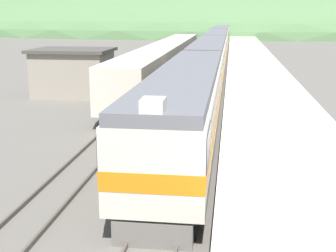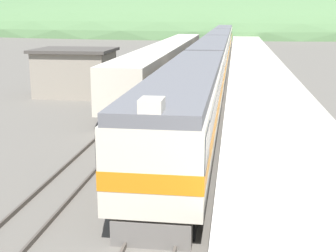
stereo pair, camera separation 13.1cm
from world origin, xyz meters
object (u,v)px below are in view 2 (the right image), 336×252
carriage_second (211,60)px  carriage_third (220,44)px  siding_train (168,62)px  carriage_fourth (224,36)px  express_train_lead_car (188,105)px

carriage_second → carriage_third: same height
siding_train → carriage_second: bearing=1.5°
carriage_third → carriage_fourth: 23.02m
express_train_lead_car → carriage_second: 22.77m
carriage_second → carriage_third: (0.00, 23.02, 0.00)m
express_train_lead_car → carriage_second: express_train_lead_car is taller
express_train_lead_car → carriage_third: 45.78m
express_train_lead_car → carriage_fourth: 68.80m
carriage_fourth → siding_train: size_ratio=0.55×
carriage_fourth → siding_train: 46.33m
carriage_third → carriage_fourth: (0.00, 23.02, 0.00)m
carriage_fourth → siding_train: carriage_fourth is taller
express_train_lead_car → carriage_fourth: bearing=90.0°
carriage_third → siding_train: carriage_third is taller
express_train_lead_car → siding_train: express_train_lead_car is taller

